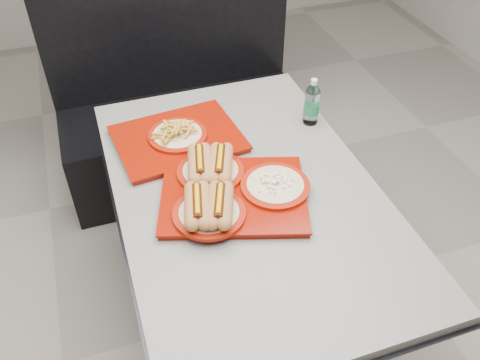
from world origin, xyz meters
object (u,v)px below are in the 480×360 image
object	(u,v)px
water_bottle	(312,104)
tray_far	(178,136)
diner_table	(246,221)
booth_bench	(181,108)
tray_near	(227,190)

from	to	relation	value
water_bottle	tray_far	bearing A→B (deg)	175.66
diner_table	water_bottle	bearing A→B (deg)	38.28
tray_far	water_bottle	distance (m)	0.55
diner_table	booth_bench	world-z (taller)	booth_bench
booth_bench	tray_far	size ratio (longest dim) A/B	2.64
booth_bench	water_bottle	xyz separation A→B (m)	(0.38, -0.79, 0.43)
diner_table	water_bottle	size ratio (longest dim) A/B	7.11
booth_bench	tray_near	xyz separation A→B (m)	(-0.08, -1.12, 0.39)
tray_near	diner_table	bearing A→B (deg)	17.18
diner_table	tray_near	size ratio (longest dim) A/B	2.42
diner_table	booth_bench	distance (m)	1.11
diner_table	tray_far	size ratio (longest dim) A/B	2.78
diner_table	water_bottle	distance (m)	0.55
tray_near	tray_far	size ratio (longest dim) A/B	1.15
diner_table	booth_bench	xyz separation A→B (m)	(0.00, 1.09, -0.18)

